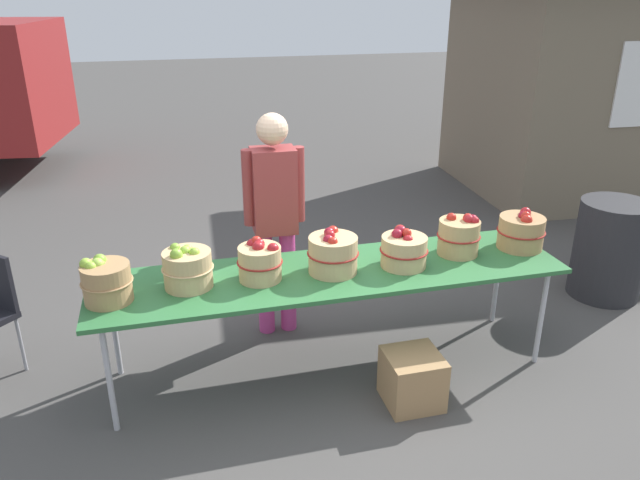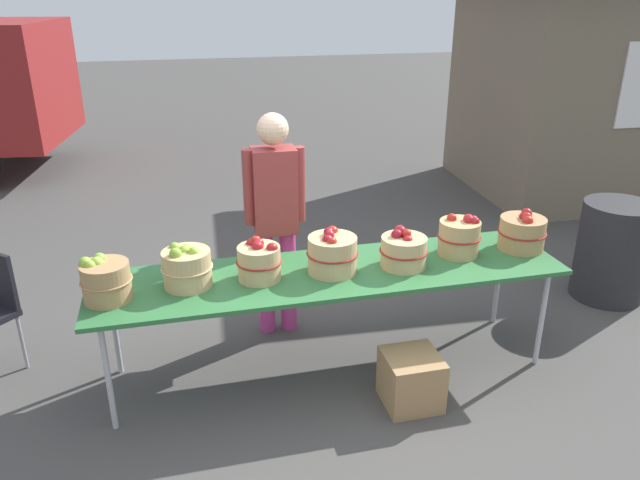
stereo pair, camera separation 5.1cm
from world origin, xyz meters
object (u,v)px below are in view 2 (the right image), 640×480
Objects in this scene: apple_basket_red_2 at (403,250)px; apple_basket_red_4 at (522,232)px; apple_basket_green_0 at (105,280)px; produce_crate at (411,379)px; trash_barrel at (612,251)px; apple_basket_red_0 at (259,261)px; apple_basket_green_1 at (187,267)px; apple_basket_red_1 at (332,254)px; market_table at (331,276)px; vendor_adult at (275,209)px; apple_basket_red_3 at (460,236)px.

apple_basket_red_2 is 0.92m from apple_basket_red_4.
produce_crate is at bearing -13.87° from apple_basket_green_0.
apple_basket_red_2 is 2.20m from trash_barrel.
apple_basket_red_0 is 3.12m from trash_barrel.
produce_crate is at bearing -21.34° from apple_basket_green_1.
apple_basket_red_0 is at bearing 3.81° from apple_basket_green_0.
apple_basket_red_1 reaches higher than apple_basket_red_2.
apple_basket_green_0 is 1.88m from apple_basket_red_2.
apple_basket_green_0 is 4.04m from trash_barrel.
apple_basket_red_0 is 0.91× the size of apple_basket_red_2.
trash_barrel reaches higher than market_table.
vendor_adult is (-1.66, 0.57, 0.12)m from apple_basket_red_4.
apple_basket_red_0 is 0.87× the size of apple_basket_red_4.
apple_basket_red_1 is 0.20× the size of vendor_adult.
apple_basket_red_1 is 1.00× the size of apple_basket_red_4.
apple_basket_green_1 is 0.38× the size of trash_barrel.
apple_basket_red_2 is at bearing 140.35° from vendor_adult.
apple_basket_red_4 is (1.40, 0.04, -0.01)m from apple_basket_red_1.
trash_barrel is at bearing 23.98° from produce_crate.
apple_basket_red_1 is at bearing -63.07° from market_table.
produce_crate is (-0.09, -0.46, -0.69)m from apple_basket_red_2.
apple_basket_red_4 is (2.80, 0.09, -0.00)m from apple_basket_green_0.
apple_basket_red_3 is at bearing 45.86° from produce_crate.
apple_basket_red_3 is 0.89× the size of apple_basket_red_4.
apple_basket_red_0 is (-0.47, 0.00, 0.16)m from market_table.
market_table is at bearing 128.49° from produce_crate.
apple_basket_green_1 is at bearing 43.14° from vendor_adult.
apple_basket_red_2 is 0.99m from vendor_adult.
apple_basket_green_0 is 1.32m from vendor_adult.
apple_basket_red_4 is (0.92, 0.07, 0.01)m from apple_basket_red_2.
apple_basket_red_0 is 0.97× the size of apple_basket_red_3.
vendor_adult reaches higher than apple_basket_red_4.
apple_basket_green_1 reaches higher than apple_basket_red_2.
produce_crate is (0.39, -0.49, -0.71)m from apple_basket_red_1.
apple_basket_red_0 is at bearing -178.07° from apple_basket_red_3.
market_table is 9.69× the size of apple_basket_green_1.
produce_crate is at bearing -100.72° from apple_basket_red_2.
apple_basket_red_1 is 1.12× the size of apple_basket_red_3.
vendor_adult is at bearing 160.98° from apple_basket_red_4.
apple_basket_red_4 is (2.33, 0.02, -0.00)m from apple_basket_green_1.
apple_basket_red_1 reaches higher than apple_basket_red_3.
apple_basket_red_2 is at bearing -168.76° from apple_basket_red_3.
apple_basket_green_1 is (-0.92, 0.01, 0.16)m from market_table.
apple_basket_green_0 is 0.48m from apple_basket_green_1.
market_table is 0.72m from vendor_adult.
apple_basket_red_0 is at bearing 178.37° from apple_basket_red_1.
apple_basket_red_4 reaches higher than apple_basket_green_1.
apple_basket_green_1 is at bearing -179.53° from apple_basket_red_4.
market_table is at bearing -169.66° from trash_barrel.
apple_basket_red_3 reaches higher than apple_basket_red_0.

